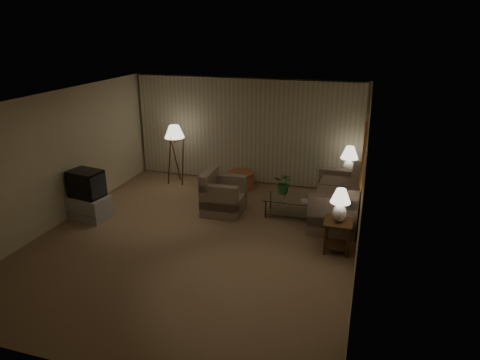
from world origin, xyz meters
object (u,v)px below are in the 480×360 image
object	(u,v)px
armchair	(224,196)
tv_cabinet	(89,207)
side_table_far	(347,183)
vase	(284,194)
side_table_near	(338,231)
floor_lamp	(176,154)
crt_tv	(86,184)
ottoman	(241,180)
table_lamp_near	(340,202)
table_lamp_far	(349,158)
coffee_table	(290,204)
sofa	(336,201)

from	to	relation	value
armchair	tv_cabinet	bearing A→B (deg)	110.85
side_table_far	vase	size ratio (longest dim) A/B	4.29
side_table_far	vase	distance (m)	1.83
side_table_near	floor_lamp	size ratio (longest dim) A/B	0.39
crt_tv	ottoman	xyz separation A→B (m)	(2.60, 2.63, -0.57)
table_lamp_near	crt_tv	world-z (taller)	table_lamp_near
crt_tv	vase	size ratio (longest dim) A/B	5.23
side_table_far	table_lamp_far	distance (m)	0.62
coffee_table	crt_tv	world-z (taller)	crt_tv
sofa	side_table_far	distance (m)	1.24
table_lamp_near	crt_tv	distance (m)	5.20
armchair	tv_cabinet	distance (m)	2.89
table_lamp_far	floor_lamp	distance (m)	4.32
armchair	side_table_near	bearing A→B (deg)	-114.10
side_table_near	armchair	bearing A→B (deg)	157.93
table_lamp_far	ottoman	size ratio (longest dim) A/B	1.06
ottoman	vase	size ratio (longest dim) A/B	4.70
table_lamp_near	table_lamp_far	xyz separation A→B (m)	(0.00, 2.59, 0.04)
coffee_table	tv_cabinet	size ratio (longest dim) A/B	1.20
armchair	ottoman	world-z (taller)	armchair
side_table_far	table_lamp_far	world-z (taller)	table_lamp_far
sofa	side_table_far	world-z (taller)	sofa
side_table_near	floor_lamp	bearing A→B (deg)	150.82
table_lamp_far	vase	bearing A→B (deg)	-133.12
coffee_table	tv_cabinet	distance (m)	4.31
armchair	crt_tv	world-z (taller)	crt_tv
floor_lamp	table_lamp_near	bearing A→B (deg)	-29.18
coffee_table	sofa	bearing A→B (deg)	6.01
armchair	vase	bearing A→B (deg)	-82.40
table_lamp_far	side_table_near	bearing A→B (deg)	-90.00
crt_tv	floor_lamp	world-z (taller)	floor_lamp
table_lamp_near	tv_cabinet	world-z (taller)	table_lamp_near
table_lamp_far	floor_lamp	size ratio (longest dim) A/B	0.45
sofa	armchair	distance (m)	2.41
armchair	coffee_table	bearing A→B (deg)	-83.39
table_lamp_near	crt_tv	size ratio (longest dim) A/B	0.85
table_lamp_far	coffee_table	distance (m)	1.88
armchair	sofa	bearing A→B (deg)	-84.43
side_table_near	crt_tv	size ratio (longest dim) A/B	0.82
sofa	side_table_near	distance (m)	1.36
ottoman	vase	xyz separation A→B (m)	(1.35, -1.29, 0.27)
sofa	ottoman	world-z (taller)	sofa
sofa	table_lamp_near	bearing A→B (deg)	6.60
sofa	crt_tv	bearing A→B (deg)	-73.82
coffee_table	floor_lamp	xyz separation A→B (m)	(-3.21, 1.16, 0.53)
coffee_table	tv_cabinet	xyz separation A→B (m)	(-4.10, -1.34, -0.03)
side_table_near	ottoman	bearing A→B (deg)	135.70
crt_tv	side_table_far	bearing A→B (deg)	36.05
coffee_table	vase	size ratio (longest dim) A/B	7.96
tv_cabinet	vase	distance (m)	4.18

